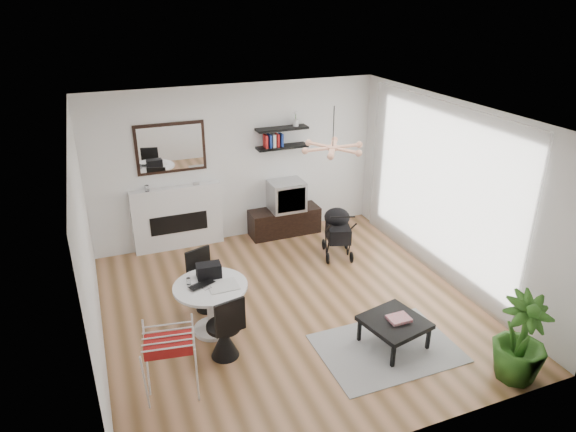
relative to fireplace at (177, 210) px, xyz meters
name	(u,v)px	position (x,y,z in m)	size (l,w,h in m)	color
floor	(292,307)	(1.10, -2.42, -0.69)	(5.00, 5.00, 0.00)	brown
ceiling	(293,116)	(1.10, -2.42, 2.01)	(5.00, 5.00, 0.00)	white
wall_back	(237,164)	(1.10, 0.08, 0.66)	(5.00, 5.00, 0.00)	white
wall_left	(87,252)	(-1.40, -2.42, 0.66)	(5.00, 5.00, 0.00)	white
wall_right	(451,193)	(3.60, -2.42, 0.66)	(5.00, 5.00, 0.00)	white
sheer_curtain	(437,190)	(3.50, -2.22, 0.66)	(0.04, 3.60, 2.60)	white
fireplace	(177,210)	(0.00, 0.00, 0.00)	(1.50, 0.17, 2.16)	white
shelf_lower	(282,147)	(1.87, -0.05, 0.91)	(0.90, 0.25, 0.04)	black
shelf_upper	(282,129)	(1.87, -0.05, 1.23)	(0.90, 0.25, 0.04)	black
pendant_lamp	(333,148)	(1.80, -2.12, 1.46)	(0.90, 0.90, 0.10)	tan
tv_console	(284,221)	(1.87, -0.16, -0.45)	(1.27, 0.44, 0.48)	black
crt_tv	(286,195)	(1.90, -0.16, 0.05)	(0.60, 0.53, 0.53)	#B1B1B3
dining_table	(211,301)	(-0.05, -2.55, -0.23)	(0.94, 0.94, 0.68)	white
laptop	(204,287)	(-0.14, -2.57, 0.01)	(0.33, 0.22, 0.03)	black
black_bag	(209,271)	(-0.02, -2.34, 0.09)	(0.31, 0.19, 0.19)	black
newspaper	(223,286)	(0.09, -2.63, 0.00)	(0.37, 0.30, 0.01)	white
drinking_glass	(189,281)	(-0.30, -2.42, 0.04)	(0.05, 0.05, 0.09)	white
chair_far	(206,291)	(0.00, -2.00, -0.41)	(0.45, 0.46, 0.86)	black
chair_near	(225,337)	(-0.04, -3.10, -0.41)	(0.43, 0.45, 0.87)	black
drying_rack	(171,365)	(-0.74, -3.57, -0.25)	(0.63, 0.60, 0.83)	white
stroller	(337,234)	(2.40, -1.22, -0.31)	(0.62, 0.78, 0.87)	black
rug	(387,348)	(1.85, -3.70, -0.68)	(1.67, 1.21, 0.01)	gray
coffee_table	(394,323)	(1.96, -3.66, -0.36)	(0.82, 0.82, 0.36)	black
magazines	(399,319)	(2.01, -3.67, -0.30)	(0.27, 0.21, 0.04)	#D03448
potted_plant	(521,339)	(2.94, -4.66, -0.16)	(0.59, 0.59, 1.05)	#2C5E1A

